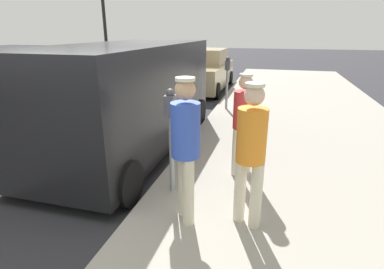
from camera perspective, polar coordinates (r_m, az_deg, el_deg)
The scene contains 10 objects.
ground_plane at distance 4.71m, azimuth -23.16°, elevation -13.59°, with size 80.00×80.00×0.00m, color #2D2D33.
sidewalk_slab at distance 3.92m, azimuth 25.39°, elevation -19.81°, with size 5.00×32.00×0.15m, color #9E998E.
parking_meter_near at distance 4.24m, azimuth -3.92°, elevation 2.01°, with size 0.14×0.18×1.52m.
parking_meter_far at distance 9.13m, azimuth 6.58°, elevation 11.08°, with size 0.14×0.18×1.52m.
pedestrian_in_red at distance 4.87m, azimuth 9.59°, elevation 2.84°, with size 0.34×0.34×1.64m.
pedestrian_in_blue at distance 3.55m, azimuth -1.20°, elevation -1.48°, with size 0.34×0.34×1.77m.
pedestrian_in_orange at distance 3.53m, azimuth 10.87°, elevation -2.45°, with size 0.34×0.34×1.73m.
parked_van at distance 6.37m, azimuth -11.78°, elevation 7.17°, with size 2.18×5.23×2.15m.
parked_sedan_ahead at distance 13.00m, azimuth 2.19°, elevation 11.60°, with size 1.95×4.40×1.65m.
traffic_light_corner at distance 17.23m, azimuth -18.80°, elevation 21.71°, with size 2.48×0.42×5.20m.
Camera 1 is at (2.67, -3.03, 2.41)m, focal length 28.73 mm.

